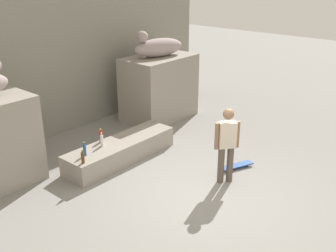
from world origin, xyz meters
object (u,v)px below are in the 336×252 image
object	(u,v)px
bottle_red	(101,136)
statue_reclining_right	(158,47)
skater	(227,143)
skateboard	(237,165)
bottle_brown	(83,157)
bottle_clear	(102,140)
bottle_blue	(85,150)

from	to	relation	value
bottle_red	statue_reclining_right	bearing A→B (deg)	16.64
skater	skateboard	distance (m)	1.12
skater	bottle_red	xyz separation A→B (m)	(-1.04, 2.80, -0.30)
skater	bottle_brown	xyz separation A→B (m)	(-2.01, 2.24, -0.31)
statue_reclining_right	bottle_clear	distance (m)	3.70
bottle_blue	bottle_red	bearing A→B (deg)	22.34
bottle_clear	bottle_brown	size ratio (longest dim) A/B	1.04
bottle_clear	bottle_blue	distance (m)	0.59
bottle_clear	bottle_blue	size ratio (longest dim) A/B	1.01
bottle_blue	skater	bearing A→B (deg)	-54.89
bottle_brown	statue_reclining_right	bearing A→B (deg)	20.03
statue_reclining_right	skater	world-z (taller)	statue_reclining_right
bottle_clear	statue_reclining_right	bearing A→B (deg)	19.09
skateboard	bottle_red	distance (m)	3.24
bottle_brown	bottle_red	bearing A→B (deg)	29.66
bottle_blue	bottle_brown	bearing A→B (deg)	-134.60
skateboard	bottle_blue	xyz separation A→B (m)	(-2.47, 2.38, 0.55)
skater	skateboard	size ratio (longest dim) A/B	2.05
bottle_red	skateboard	bearing A→B (deg)	-56.72
skater	bottle_blue	bearing A→B (deg)	162.34
bottle_red	bottle_clear	size ratio (longest dim) A/B	1.01
bottle_brown	skateboard	bearing A→B (deg)	-37.88
statue_reclining_right	bottle_blue	bearing A→B (deg)	31.20
skateboard	bottle_clear	world-z (taller)	bottle_clear
skater	bottle_clear	distance (m)	2.88
statue_reclining_right	bottle_clear	world-z (taller)	statue_reclining_right
bottle_red	bottle_clear	xyz separation A→B (m)	(-0.14, -0.19, -0.00)
bottle_red	bottle_brown	xyz separation A→B (m)	(-0.97, -0.55, -0.01)
skater	bottle_red	distance (m)	3.00
statue_reclining_right	skateboard	distance (m)	4.35
skater	bottle_clear	bearing A→B (deg)	151.61
bottle_red	bottle_brown	distance (m)	1.12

